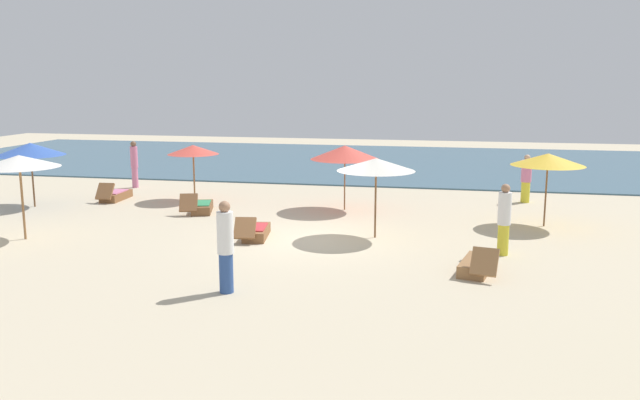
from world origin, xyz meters
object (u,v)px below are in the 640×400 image
object	(u,v)px
umbrella_4	(376,165)
lounger_1	(477,265)
person_0	(134,164)
person_2	(504,219)
umbrella_0	(30,149)
umbrella_2	(548,160)
lounger_2	(255,232)
umbrella_5	(345,152)
umbrella_3	(19,161)
person_1	(226,246)
lounger_0	(115,195)
lounger_3	(201,207)
person_3	(526,179)
umbrella_1	(193,150)

from	to	relation	value
umbrella_4	lounger_1	world-z (taller)	umbrella_4
person_0	person_2	distance (m)	15.84
person_0	umbrella_0	bearing A→B (deg)	-108.88
umbrella_2	lounger_2	world-z (taller)	umbrella_2
umbrella_5	lounger_2	world-z (taller)	umbrella_5
umbrella_3	person_1	distance (m)	7.76
umbrella_2	umbrella_3	distance (m)	14.90
umbrella_3	lounger_0	size ratio (longest dim) A/B	1.36
umbrella_4	person_0	distance (m)	12.39
umbrella_0	umbrella_4	distance (m)	12.20
lounger_0	lounger_3	world-z (taller)	lounger_0
umbrella_5	person_3	distance (m)	6.71
umbrella_0	person_2	distance (m)	15.75
umbrella_4	umbrella_5	distance (m)	3.97
lounger_3	person_2	size ratio (longest dim) A/B	0.99
person_3	umbrella_4	bearing A→B (deg)	-126.18
lounger_2	person_2	bearing A→B (deg)	-4.02
umbrella_3	lounger_1	distance (m)	12.26
person_1	umbrella_5	bearing A→B (deg)	83.98
umbrella_2	umbrella_3	world-z (taller)	umbrella_3
umbrella_1	umbrella_2	bearing A→B (deg)	-8.94
umbrella_5	lounger_3	bearing A→B (deg)	-163.57
person_1	umbrella_1	bearing A→B (deg)	115.73
lounger_2	person_3	distance (m)	10.55
umbrella_5	person_1	size ratio (longest dim) A/B	1.19
person_0	umbrella_2	bearing A→B (deg)	-14.76
umbrella_2	lounger_3	size ratio (longest dim) A/B	1.23
lounger_3	umbrella_2	bearing A→B (deg)	0.56
umbrella_0	lounger_2	xyz separation A→B (m)	(8.79, -2.79, -1.81)
person_2	umbrella_5	bearing A→B (deg)	134.75
lounger_2	lounger_3	world-z (taller)	lounger_3
lounger_2	person_2	world-z (taller)	person_2
lounger_1	person_3	xyz separation A→B (m)	(1.93, 9.16, 0.69)
umbrella_0	lounger_0	bearing A→B (deg)	39.21
umbrella_2	umbrella_5	world-z (taller)	umbrella_2
umbrella_0	umbrella_2	size ratio (longest dim) A/B	1.05
umbrella_5	lounger_1	distance (m)	7.95
umbrella_1	person_0	size ratio (longest dim) A/B	1.07
lounger_2	lounger_3	xyz separation A→B (m)	(-2.81, 3.05, 0.00)
umbrella_5	lounger_1	size ratio (longest dim) A/B	1.31
person_0	person_1	distance (m)	14.32
lounger_1	person_3	world-z (taller)	person_3
umbrella_1	person_3	size ratio (longest dim) A/B	1.17
umbrella_4	lounger_1	size ratio (longest dim) A/B	1.26
umbrella_0	umbrella_2	xyz separation A→B (m)	(16.81, 0.37, 0.02)
lounger_3	person_1	xyz separation A→B (m)	(3.62, -7.68, 0.81)
umbrella_1	lounger_0	distance (m)	3.35
lounger_0	person_3	xyz separation A→B (m)	(14.54, 2.53, 0.68)
lounger_1	lounger_2	xyz separation A→B (m)	(-5.91, 2.14, 0.01)
umbrella_3	lounger_3	xyz separation A→B (m)	(3.35, 4.46, -1.98)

